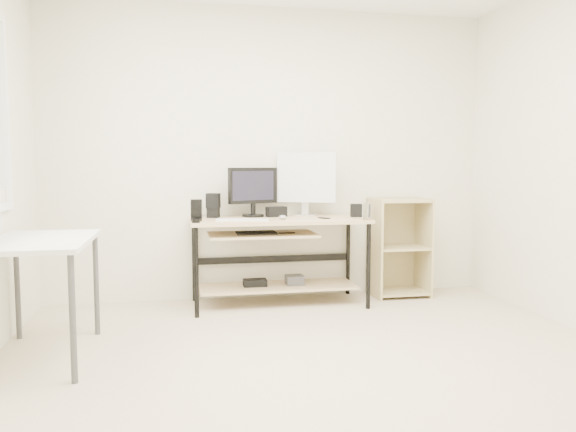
{
  "coord_description": "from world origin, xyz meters",
  "views": [
    {
      "loc": [
        -0.85,
        -3.03,
        1.19
      ],
      "look_at": [
        0.01,
        1.3,
        0.8
      ],
      "focal_mm": 35.0,
      "sensor_mm": 36.0,
      "label": 1
    }
  ],
  "objects_px": {
    "audio_controller": "(196,210)",
    "white_imac": "(307,179)",
    "black_monitor": "(253,189)",
    "desk": "(276,243)",
    "shelf_unit": "(398,246)",
    "side_table": "(40,252)"
  },
  "relations": [
    {
      "from": "desk",
      "to": "side_table",
      "type": "height_order",
      "value": "same"
    },
    {
      "from": "black_monitor",
      "to": "white_imac",
      "type": "height_order",
      "value": "white_imac"
    },
    {
      "from": "side_table",
      "to": "black_monitor",
      "type": "height_order",
      "value": "black_monitor"
    },
    {
      "from": "white_imac",
      "to": "black_monitor",
      "type": "bearing_deg",
      "value": -156.51
    },
    {
      "from": "side_table",
      "to": "black_monitor",
      "type": "xyz_separation_m",
      "value": [
        1.49,
        1.25,
        0.33
      ]
    },
    {
      "from": "desk",
      "to": "white_imac",
      "type": "distance_m",
      "value": 0.66
    },
    {
      "from": "desk",
      "to": "shelf_unit",
      "type": "relative_size",
      "value": 1.67
    },
    {
      "from": "desk",
      "to": "white_imac",
      "type": "height_order",
      "value": "white_imac"
    },
    {
      "from": "desk",
      "to": "white_imac",
      "type": "xyz_separation_m",
      "value": [
        0.32,
        0.2,
        0.54
      ]
    },
    {
      "from": "side_table",
      "to": "audio_controller",
      "type": "bearing_deg",
      "value": 44.34
    },
    {
      "from": "desk",
      "to": "white_imac",
      "type": "bearing_deg",
      "value": 32.03
    },
    {
      "from": "black_monitor",
      "to": "audio_controller",
      "type": "distance_m",
      "value": 0.6
    },
    {
      "from": "black_monitor",
      "to": "side_table",
      "type": "bearing_deg",
      "value": -162.41
    },
    {
      "from": "desk",
      "to": "shelf_unit",
      "type": "xyz_separation_m",
      "value": [
        1.18,
        0.16,
        -0.09
      ]
    },
    {
      "from": "audio_controller",
      "to": "white_imac",
      "type": "bearing_deg",
      "value": 23.32
    },
    {
      "from": "desk",
      "to": "side_table",
      "type": "relative_size",
      "value": 1.5
    },
    {
      "from": "audio_controller",
      "to": "side_table",
      "type": "bearing_deg",
      "value": -129.08
    },
    {
      "from": "side_table",
      "to": "black_monitor",
      "type": "relative_size",
      "value": 2.21
    },
    {
      "from": "black_monitor",
      "to": "white_imac",
      "type": "relative_size",
      "value": 0.8
    },
    {
      "from": "side_table",
      "to": "shelf_unit",
      "type": "height_order",
      "value": "shelf_unit"
    },
    {
      "from": "black_monitor",
      "to": "audio_controller",
      "type": "relative_size",
      "value": 2.57
    },
    {
      "from": "shelf_unit",
      "to": "black_monitor",
      "type": "height_order",
      "value": "black_monitor"
    }
  ]
}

